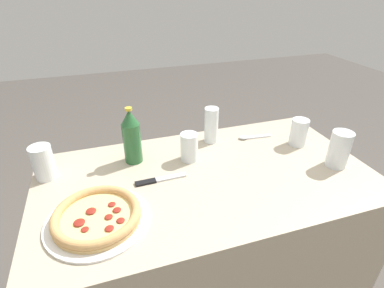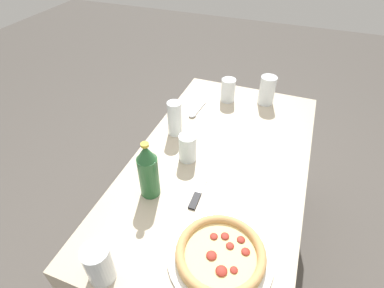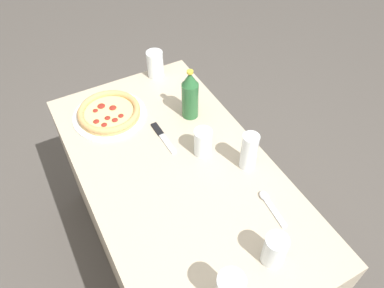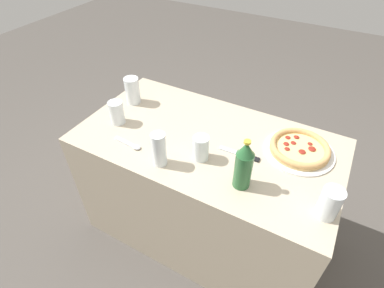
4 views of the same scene
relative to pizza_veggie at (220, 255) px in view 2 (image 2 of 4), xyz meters
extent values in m
plane|color=#4C4742|center=(0.40, 0.12, -0.73)|extent=(8.00, 8.00, 0.00)
cube|color=#B7A88E|center=(0.40, 0.12, -0.38)|extent=(1.25, 0.68, 0.71)
cylinder|color=white|center=(0.00, 0.00, -0.02)|extent=(0.31, 0.31, 0.01)
cylinder|color=tan|center=(0.00, 0.00, -0.01)|extent=(0.26, 0.26, 0.01)
cylinder|color=#EACC7F|center=(0.00, 0.00, 0.00)|extent=(0.23, 0.23, 0.00)
torus|color=tan|center=(0.00, 0.00, 0.01)|extent=(0.27, 0.27, 0.03)
ellipsoid|color=maroon|center=(0.03, -0.07, 0.01)|extent=(0.03, 0.03, 0.01)
ellipsoid|color=maroon|center=(-0.02, 0.02, 0.01)|extent=(0.03, 0.03, 0.01)
ellipsoid|color=maroon|center=(0.06, 0.00, 0.01)|extent=(0.03, 0.03, 0.01)
ellipsoid|color=maroon|center=(0.05, 0.04, 0.01)|extent=(0.02, 0.02, 0.01)
ellipsoid|color=maroon|center=(0.03, -0.02, 0.01)|extent=(0.02, 0.02, 0.01)
ellipsoid|color=maroon|center=(-0.05, -0.02, 0.01)|extent=(0.03, 0.03, 0.01)
ellipsoid|color=maroon|center=(0.07, -0.04, 0.01)|extent=(0.03, 0.03, 0.01)
ellipsoid|color=maroon|center=(-0.03, -0.05, 0.01)|extent=(0.02, 0.02, 0.01)
cylinder|color=white|center=(-0.17, 0.29, 0.04)|extent=(0.08, 0.08, 0.13)
cylinder|color=silver|center=(-0.17, 0.29, 0.03)|extent=(0.06, 0.06, 0.09)
cylinder|color=white|center=(0.86, 0.22, 0.04)|extent=(0.07, 0.07, 0.12)
cylinder|color=black|center=(0.86, 0.22, 0.03)|extent=(0.06, 0.06, 0.09)
cylinder|color=white|center=(0.51, 0.36, 0.06)|extent=(0.06, 0.06, 0.16)
cylinder|color=#935123|center=(0.51, 0.36, 0.03)|extent=(0.05, 0.05, 0.08)
cylinder|color=white|center=(0.37, 0.25, 0.04)|extent=(0.07, 0.07, 0.12)
cylinder|color=#F4A323|center=(0.37, 0.25, 0.03)|extent=(0.06, 0.06, 0.09)
cylinder|color=white|center=(0.90, 0.03, 0.05)|extent=(0.08, 0.08, 0.15)
cylinder|color=maroon|center=(0.90, 0.03, 0.02)|extent=(0.06, 0.06, 0.08)
cylinder|color=#286033|center=(0.16, 0.31, 0.06)|extent=(0.07, 0.07, 0.16)
cone|color=#286033|center=(0.16, 0.31, 0.17)|extent=(0.07, 0.07, 0.06)
cylinder|color=gold|center=(0.16, 0.31, 0.21)|extent=(0.03, 0.03, 0.01)
cube|color=black|center=(0.17, 0.14, -0.02)|extent=(0.08, 0.03, 0.01)
cube|color=silver|center=(0.27, 0.15, -0.02)|extent=(0.11, 0.02, 0.01)
cube|color=silver|center=(0.73, 0.33, -0.02)|extent=(0.12, 0.03, 0.01)
ellipsoid|color=silver|center=(0.66, 0.33, -0.01)|extent=(0.04, 0.04, 0.01)
camera|label=1|loc=(0.06, -0.73, 0.64)|focal=28.00mm
camera|label=2|loc=(-0.46, -0.08, 0.81)|focal=28.00mm
camera|label=3|loc=(1.20, -0.25, 1.08)|focal=35.00mm
camera|label=4|loc=(-0.06, 1.11, 0.90)|focal=28.00mm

